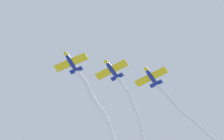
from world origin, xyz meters
TOP-DOWN VIEW (x-y plane):
  - airplane_lead at (1.41, 5.25)m, footprint 5.44×7.09m
  - smoke_trail_lead at (19.28, 1.25)m, footprint 32.31×5.62m
  - airplane_left_wing at (4.32, -2.36)m, footprint 5.43×7.01m
  - smoke_trail_left_wing at (14.70, -5.62)m, footprint 17.18×4.38m
  - airplane_right_wing at (7.23, -9.98)m, footprint 5.42×7.00m
  - smoke_trail_right_wing at (20.36, -18.01)m, footprint 21.86×15.28m

SIDE VIEW (x-z plane):
  - smoke_trail_left_wing at x=14.70m, z-range 76.10..78.00m
  - airplane_lead at x=1.41m, z-range 76.40..78.15m
  - airplane_left_wing at x=4.32m, z-range 76.65..78.40m
  - airplane_right_wing at x=7.23m, z-range 76.90..78.65m
  - smoke_trail_right_wing at x=20.36m, z-range 77.12..79.94m
  - smoke_trail_lead at x=19.28m, z-range 76.99..80.84m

